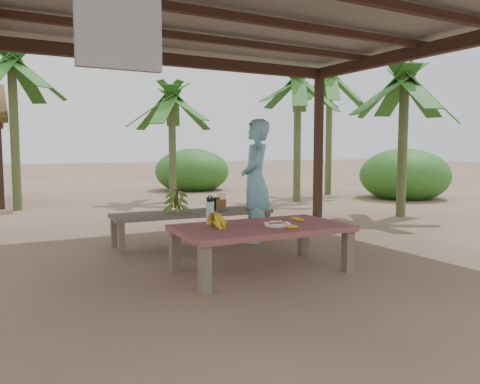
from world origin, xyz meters
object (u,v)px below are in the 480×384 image
plate (277,224)px  cooking_pot (213,204)px  woman (256,181)px  bench (193,215)px  ripe_banana_bunch (212,220)px  water_flask (210,212)px  work_table (261,231)px

plate → cooking_pot: bearing=85.6°
woman → plate: bearing=7.3°
bench → ripe_banana_bunch: 1.70m
ripe_banana_bunch → woman: size_ratio=0.16×
water_flask → cooking_pot: size_ratio=1.63×
plate → cooking_pot: (0.14, 1.88, 0.01)m
work_table → water_flask: (-0.44, 0.33, 0.20)m
bench → cooking_pot: cooking_pot is taller
cooking_pot → woman: 0.68m
plate → water_flask: water_flask is taller
water_flask → woman: woman is taller
bench → water_flask: size_ratio=7.03×
woman → ripe_banana_bunch: bearing=-14.1°
bench → plate: 1.85m
plate → cooking_pot: size_ratio=1.45×
bench → water_flask: (-0.38, -1.38, 0.24)m
plate → work_table: bearing=135.1°
ripe_banana_bunch → water_flask: bearing=69.6°
water_flask → plate: bearing=-38.5°
ripe_banana_bunch → cooking_pot: size_ratio=1.45×
plate → woman: woman is taller
work_table → plate: 0.19m
woman → cooking_pot: bearing=-92.2°
bench → woman: 0.99m
water_flask → work_table: bearing=-36.5°
water_flask → cooking_pot: water_flask is taller
work_table → woman: woman is taller
ripe_banana_bunch → plate: ripe_banana_bunch is taller
water_flask → woman: (1.22, 1.11, 0.23)m
cooking_pot → bench: bearing=-171.7°
work_table → cooking_pot: cooking_pot is taller
woman → bench: bearing=-77.9°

